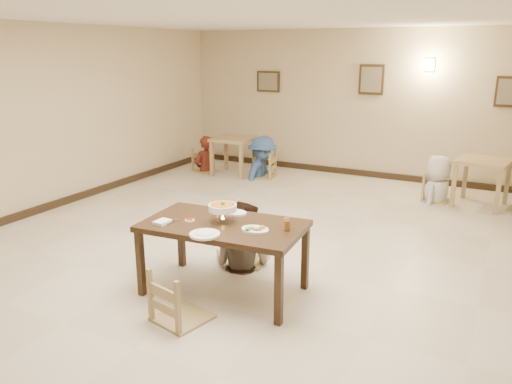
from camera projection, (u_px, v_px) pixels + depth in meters
The scene contains 29 objects.
floor at pixel (251, 259), 6.35m from camera, with size 10.00×10.00×0.00m, color beige.
ceiling at pixel (251, 10), 5.53m from camera, with size 10.00×10.00×0.00m, color white.
wall_back at pixel (365, 104), 10.21m from camera, with size 10.00×10.00×0.00m, color beige.
wall_left at pixel (23, 122), 7.71m from camera, with size 10.00×10.00×0.00m, color beige.
baseboard_back at pixel (361, 173), 10.58m from camera, with size 8.00×0.06×0.12m, color black.
baseboard_left at pixel (36, 211), 8.09m from camera, with size 0.06×10.00×0.12m, color black.
picture_a at pixel (268, 82), 11.04m from camera, with size 0.55×0.04×0.45m.
picture_b at pixel (371, 80), 9.99m from camera, with size 0.50×0.04×0.60m.
picture_c at pixel (509, 92), 8.92m from camera, with size 0.45×0.04×0.55m.
wall_sconce at pixel (430, 65), 9.42m from camera, with size 0.16×0.05×0.22m, color #FFD88C.
main_table at pixel (223, 230), 5.32m from camera, with size 1.77×1.09×0.80m.
chair_far at pixel (248, 227), 6.14m from camera, with size 0.44×0.44×0.94m.
chair_near at pixel (181, 271), 4.81m from camera, with size 0.49×0.49×1.03m.
main_diner at pixel (241, 202), 5.97m from camera, with size 0.79×0.62×1.63m, color gray.
curry_warmer at pixel (223, 208), 5.29m from camera, with size 0.34×0.30×0.27m.
rice_plate_far at pixel (235, 212), 5.61m from camera, with size 0.28×0.28×0.06m.
rice_plate_near at pixel (205, 234), 4.94m from camera, with size 0.31×0.31×0.07m.
fried_plate at pixel (255, 229), 5.06m from camera, with size 0.29×0.29×0.06m.
chili_dish at pixel (190, 220), 5.36m from camera, with size 0.10×0.10×0.02m.
napkin_cutlery at pixel (163, 222), 5.29m from camera, with size 0.18×0.27×0.03m.
drink_glass at pixel (287, 224), 5.07m from camera, with size 0.07×0.07×0.13m.
bg_table_left at pixel (233, 144), 10.54m from camera, with size 0.86×0.86×0.80m.
bg_table_right at pixel (483, 168), 8.37m from camera, with size 0.93×0.93×0.81m.
bg_chair_ll at pixel (205, 150), 10.82m from camera, with size 0.46×0.46×0.97m.
bg_chair_lr at pixel (262, 153), 10.33m from camera, with size 0.49×0.49×1.05m.
bg_chair_rl at pixel (439, 176), 8.71m from camera, with size 0.42×0.42×0.90m.
bg_diner_a at pixel (205, 136), 10.73m from camera, with size 0.58×0.38×1.59m, color #581C14.
bg_diner_b at pixel (262, 136), 10.24m from camera, with size 1.12×0.64×1.73m, color #335793.
bg_diner_c at pixel (441, 155), 8.61m from camera, with size 0.80×0.52×1.63m, color silver.
Camera 1 is at (2.76, -5.18, 2.56)m, focal length 35.00 mm.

